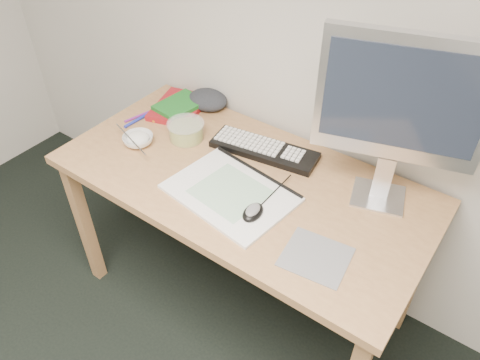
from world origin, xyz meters
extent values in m
cube|color=tan|center=(-0.62, 1.13, 0.36)|extent=(0.05, 0.05, 0.71)
cube|color=tan|center=(-0.62, 1.73, 0.36)|extent=(0.05, 0.05, 0.71)
cube|color=tan|center=(0.68, 1.73, 0.36)|extent=(0.05, 0.05, 0.71)
cube|color=tan|center=(0.03, 1.43, 0.73)|extent=(1.40, 0.70, 0.03)
cube|color=slate|center=(0.44, 1.26, 0.75)|extent=(0.22, 0.20, 0.00)
cube|color=white|center=(0.05, 1.33, 0.76)|extent=(0.47, 0.36, 0.01)
cube|color=black|center=(0.01, 1.61, 0.76)|extent=(0.44, 0.20, 0.03)
cube|color=silver|center=(0.48, 1.62, 0.75)|extent=(0.22, 0.21, 0.01)
cube|color=silver|center=(0.48, 1.62, 0.84)|extent=(0.06, 0.04, 0.17)
cube|color=silver|center=(0.48, 1.62, 1.14)|extent=(0.51, 0.19, 0.42)
cube|color=black|center=(0.48, 1.62, 1.15)|extent=(0.45, 0.14, 0.33)
ellipsoid|color=black|center=(0.18, 1.29, 0.78)|extent=(0.07, 0.10, 0.03)
imported|color=white|center=(-0.43, 1.36, 0.77)|extent=(0.15, 0.15, 0.04)
cylinder|color=#ACACAE|center=(-0.43, 1.32, 0.79)|extent=(0.24, 0.10, 0.02)
cylinder|color=#DCC04D|center=(-0.30, 1.50, 0.79)|extent=(0.19, 0.19, 0.07)
cube|color=maroon|center=(-0.47, 1.64, 0.76)|extent=(0.26, 0.31, 0.03)
cube|color=#1A6B22|center=(-0.45, 1.64, 0.79)|extent=(0.17, 0.22, 0.02)
ellipsoid|color=#24262B|center=(-0.38, 1.75, 0.78)|extent=(0.15, 0.13, 0.06)
cylinder|color=pink|center=(-0.04, 1.47, 0.75)|extent=(0.19, 0.04, 0.01)
cylinder|color=#A28655|center=(0.03, 1.44, 0.75)|extent=(0.11, 0.13, 0.01)
cylinder|color=black|center=(0.17, 1.46, 0.75)|extent=(0.16, 0.02, 0.01)
cylinder|color=#202DAF|center=(-0.55, 1.47, 0.76)|extent=(0.02, 0.14, 0.01)
cylinder|color=orange|center=(-0.51, 1.57, 0.76)|extent=(0.05, 0.13, 0.01)
cylinder|color=#82258A|center=(-0.57, 1.49, 0.76)|extent=(0.04, 0.12, 0.01)
camera|label=1|loc=(0.80, 0.36, 1.88)|focal=35.00mm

